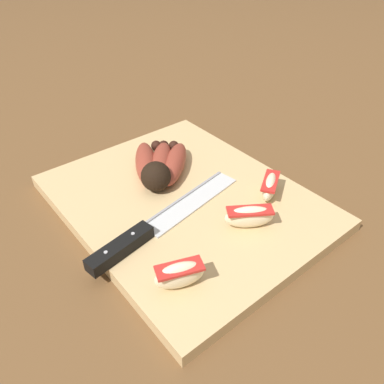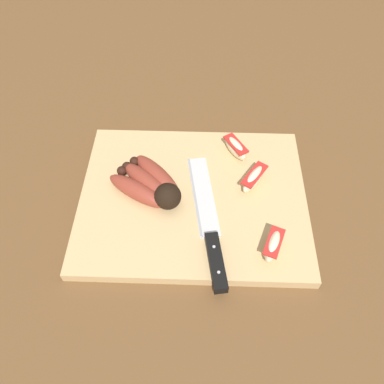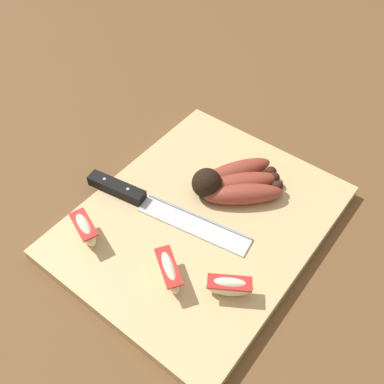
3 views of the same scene
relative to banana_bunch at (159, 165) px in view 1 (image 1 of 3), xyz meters
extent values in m
plane|color=brown|center=(-0.09, -0.01, -0.04)|extent=(6.00, 6.00, 0.00)
cube|color=tan|center=(-0.08, 0.01, -0.03)|extent=(0.41, 0.33, 0.02)
sphere|color=black|center=(-0.03, 0.03, 0.01)|extent=(0.05, 0.05, 0.05)
ellipsoid|color=brown|center=(-0.01, -0.02, 0.00)|extent=(0.11, 0.12, 0.03)
sphere|color=black|center=(0.04, -0.06, 0.00)|extent=(0.02, 0.02, 0.02)
ellipsoid|color=brown|center=(0.01, -0.01, 0.00)|extent=(0.12, 0.11, 0.03)
sphere|color=black|center=(0.05, -0.04, 0.00)|extent=(0.02, 0.02, 0.02)
ellipsoid|color=brown|center=(0.02, 0.01, 0.00)|extent=(0.13, 0.09, 0.03)
sphere|color=black|center=(0.06, -0.03, 0.00)|extent=(0.02, 0.02, 0.02)
cube|color=silver|center=(-0.09, 0.01, -0.02)|extent=(0.06, 0.18, 0.00)
cube|color=#99999E|center=(-0.08, 0.01, -0.01)|extent=(0.03, 0.17, 0.00)
cube|color=black|center=(-0.12, 0.15, -0.01)|extent=(0.04, 0.10, 0.02)
cylinder|color=#B2B2B7|center=(-0.12, 0.17, 0.00)|extent=(0.01, 0.01, 0.00)
cylinder|color=#B2B2B7|center=(-0.11, 0.12, 0.00)|extent=(0.00, 0.01, 0.00)
ellipsoid|color=beige|center=(-0.16, -0.10, 0.00)|extent=(0.05, 0.06, 0.03)
cube|color=red|center=(-0.16, -0.10, 0.01)|extent=(0.05, 0.06, 0.00)
ellipsoid|color=beige|center=(-0.19, -0.02, 0.00)|extent=(0.06, 0.07, 0.04)
cube|color=red|center=(-0.19, -0.02, 0.01)|extent=(0.05, 0.07, 0.00)
ellipsoid|color=beige|center=(-0.21, 0.12, 0.00)|extent=(0.04, 0.07, 0.04)
cube|color=red|center=(-0.21, 0.12, 0.01)|extent=(0.04, 0.06, 0.00)
camera|label=1|loc=(-0.45, 0.29, 0.35)|focal=35.70mm
camera|label=2|loc=(-0.09, 0.43, 0.55)|focal=36.47mm
camera|label=3|loc=(-0.41, -0.23, 0.51)|focal=40.85mm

